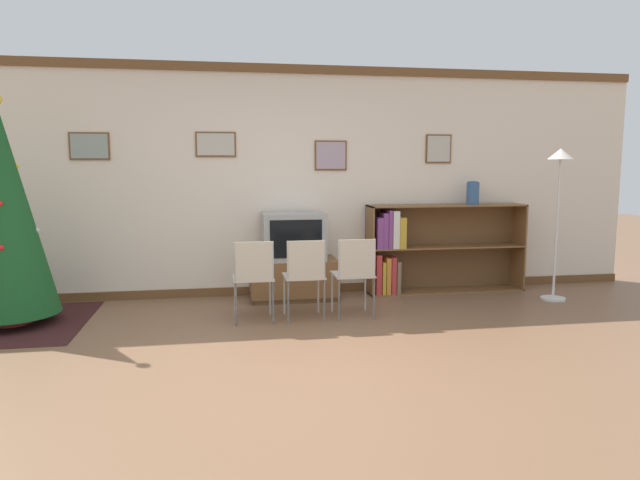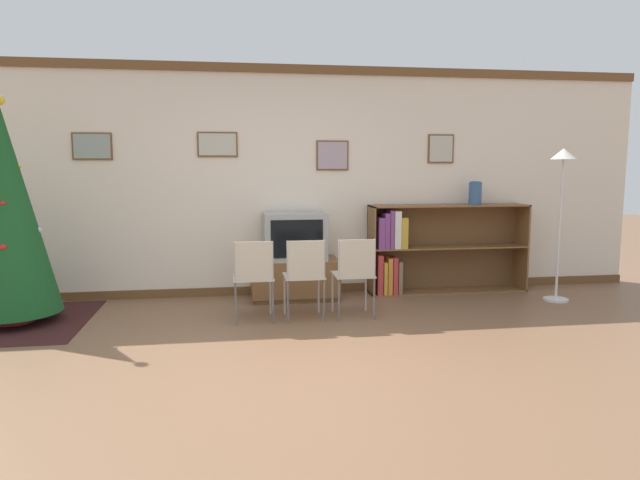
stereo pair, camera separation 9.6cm
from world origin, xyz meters
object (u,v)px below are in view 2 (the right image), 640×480
folding_chair_right (355,272)px  christmas_tree (7,212)px  vase (475,193)px  folding_chair_left (254,275)px  tv_console (295,279)px  television (295,236)px  standing_lamp (562,185)px  bookshelf (421,248)px  folding_chair_center (305,274)px

folding_chair_right → christmas_tree: bearing=174.3°
folding_chair_right → vase: size_ratio=2.91×
folding_chair_left → vase: bearing=20.3°
tv_console → vase: vase is taller
christmas_tree → vase: (5.06, 0.67, 0.11)m
television → vase: bearing=2.0°
christmas_tree → folding_chair_right: christmas_tree is taller
vase → television: bearing=-178.0°
vase → standing_lamp: size_ratio=0.16×
bookshelf → television: bearing=-176.0°
television → folding_chair_left: size_ratio=0.86×
tv_console → standing_lamp: (2.96, -0.55, 1.09)m
television → folding_chair_center: size_ratio=0.86×
folding_chair_center → television: bearing=90.0°
folding_chair_right → television: bearing=118.8°
television → folding_chair_right: bearing=-61.2°
christmas_tree → television: christmas_tree is taller
folding_chair_center → folding_chair_right: (0.51, 0.00, 0.00)m
tv_console → standing_lamp: 3.20m
folding_chair_right → bookshelf: size_ratio=0.42×
tv_console → television: 0.50m
folding_chair_left → christmas_tree: bearing=171.8°
bookshelf → standing_lamp: 1.74m
vase → christmas_tree: bearing=-172.5°
bookshelf → standing_lamp: standing_lamp is taller
vase → folding_chair_right: bearing=-149.5°
standing_lamp → television: bearing=169.5°
christmas_tree → folding_chair_left: bearing=-8.2°
standing_lamp → folding_chair_left: bearing=-173.8°
television → folding_chair_center: television is taller
tv_console → folding_chair_center: size_ratio=1.22×
bookshelf → folding_chair_center: bearing=-146.4°
bookshelf → vase: vase is taller
christmas_tree → bookshelf: size_ratio=1.13×
television → bookshelf: bookshelf is taller
folding_chair_center → folding_chair_right: same height
folding_chair_left → standing_lamp: 3.59m
folding_chair_right → tv_console: bearing=118.7°
folding_chair_left → folding_chair_right: size_ratio=1.00×
television → folding_chair_left: (-0.51, -0.93, -0.26)m
christmas_tree → folding_chair_right: size_ratio=2.68×
tv_console → folding_chair_center: 0.96m
television → folding_chair_left: television is taller
bookshelf → vase: 0.94m
christmas_tree → folding_chair_center: 2.94m
tv_console → standing_lamp: standing_lamp is taller
folding_chair_center → bookshelf: (1.55, 1.03, 0.07)m
television → folding_chair_right: television is taller
christmas_tree → folding_chair_center: bearing=-6.8°
christmas_tree → folding_chair_center: (2.85, -0.34, -0.63)m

